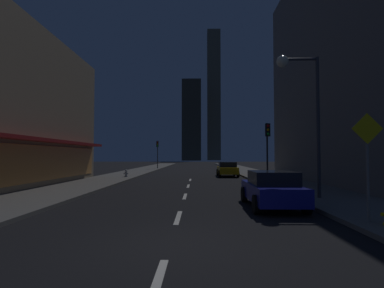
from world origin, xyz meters
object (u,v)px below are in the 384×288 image
object	(u,v)px
fire_hydrant_far_left	(126,173)
traffic_light_near_right	(268,139)
street_lamp_right	(300,91)
pedestrian_crossing_sign	(368,157)
traffic_light_far_left	(157,148)
car_parked_far	(227,169)
car_parked_near	(272,189)

from	to	relation	value
fire_hydrant_far_left	traffic_light_near_right	xyz separation A→B (m)	(11.40, -6.39, 2.74)
street_lamp_right	pedestrian_crossing_sign	distance (m)	5.90
traffic_light_far_left	pedestrian_crossing_sign	distance (m)	38.35
pedestrian_crossing_sign	traffic_light_far_left	bearing A→B (deg)	106.83
car_parked_far	car_parked_near	bearing A→B (deg)	-90.00
car_parked_far	traffic_light_near_right	size ratio (longest dim) A/B	1.01
street_lamp_right	traffic_light_far_left	bearing A→B (deg)	108.97
traffic_light_far_left	traffic_light_near_right	bearing A→B (deg)	-65.92
traffic_light_far_left	pedestrian_crossing_sign	size ratio (longest dim) A/B	1.33
car_parked_near	pedestrian_crossing_sign	size ratio (longest dim) A/B	1.34
traffic_light_near_right	street_lamp_right	xyz separation A→B (m)	(-0.12, -7.03, 1.87)
fire_hydrant_far_left	street_lamp_right	xyz separation A→B (m)	(11.28, -13.42, 4.61)
traffic_light_far_left	fire_hydrant_far_left	bearing A→B (deg)	-91.26
car_parked_near	street_lamp_right	world-z (taller)	street_lamp_right
car_parked_far	traffic_light_near_right	bearing A→B (deg)	-78.37
car_parked_far	fire_hydrant_far_left	xyz separation A→B (m)	(-9.50, -2.85, -0.29)
car_parked_near	car_parked_far	xyz separation A→B (m)	(0.00, 18.09, 0.00)
car_parked_far	traffic_light_far_left	xyz separation A→B (m)	(-9.10, 15.38, 2.45)
traffic_light_far_left	car_parked_far	bearing A→B (deg)	-59.39
fire_hydrant_far_left	traffic_light_far_left	size ratio (longest dim) A/B	0.16
fire_hydrant_far_left	traffic_light_far_left	xyz separation A→B (m)	(0.40, 18.23, 2.74)
car_parked_far	fire_hydrant_far_left	distance (m)	9.92
traffic_light_far_left	street_lamp_right	world-z (taller)	street_lamp_right
car_parked_far	traffic_light_near_right	distance (m)	9.74
car_parked_near	street_lamp_right	size ratio (longest dim) A/B	0.64
car_parked_far	pedestrian_crossing_sign	world-z (taller)	pedestrian_crossing_sign
car_parked_near	traffic_light_near_right	xyz separation A→B (m)	(1.90, 8.85, 2.45)
car_parked_far	pedestrian_crossing_sign	xyz separation A→B (m)	(2.00, -21.31, 1.28)
fire_hydrant_far_left	car_parked_far	bearing A→B (deg)	16.67
car_parked_far	street_lamp_right	xyz separation A→B (m)	(1.78, -16.27, 4.33)
car_parked_far	traffic_light_near_right	world-z (taller)	traffic_light_near_right
fire_hydrant_far_left	street_lamp_right	world-z (taller)	street_lamp_right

